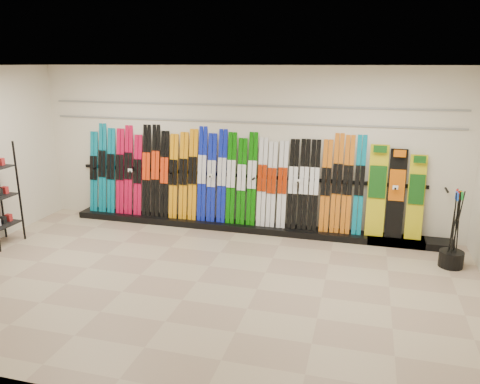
# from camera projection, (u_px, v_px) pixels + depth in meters

# --- Properties ---
(floor) EXTENTS (8.00, 8.00, 0.00)m
(floor) POSITION_uv_depth(u_px,v_px,m) (197.00, 282.00, 6.72)
(floor) COLOR tan
(floor) RESTS_ON ground
(back_wall) EXTENTS (8.00, 0.00, 8.00)m
(back_wall) POSITION_uv_depth(u_px,v_px,m) (242.00, 149.00, 8.64)
(back_wall) COLOR beige
(back_wall) RESTS_ON floor
(ceiling) EXTENTS (8.00, 8.00, 0.00)m
(ceiling) POSITION_uv_depth(u_px,v_px,m) (191.00, 66.00, 5.92)
(ceiling) COLOR silver
(ceiling) RESTS_ON back_wall
(ski_rack_base) EXTENTS (8.00, 0.40, 0.12)m
(ski_rack_base) POSITION_uv_depth(u_px,v_px,m) (250.00, 227.00, 8.77)
(ski_rack_base) COLOR black
(ski_rack_base) RESTS_ON floor
(skis) EXTENTS (5.38, 0.30, 1.83)m
(skis) POSITION_uv_depth(u_px,v_px,m) (216.00, 178.00, 8.78)
(skis) COLOR #07728C
(skis) RESTS_ON ski_rack_base
(snowboards) EXTENTS (0.94, 0.24, 1.58)m
(snowboards) POSITION_uv_depth(u_px,v_px,m) (395.00, 194.00, 7.98)
(snowboards) COLOR gold
(snowboards) RESTS_ON ski_rack_base
(pole_bin) EXTENTS (0.37, 0.37, 0.25)m
(pole_bin) POSITION_uv_depth(u_px,v_px,m) (451.00, 259.00, 7.19)
(pole_bin) COLOR black
(pole_bin) RESTS_ON floor
(ski_poles) EXTENTS (0.19, 0.29, 1.18)m
(ski_poles) POSITION_uv_depth(u_px,v_px,m) (455.00, 229.00, 7.08)
(ski_poles) COLOR black
(ski_poles) RESTS_ON pole_bin
(slatwall_rail_0) EXTENTS (7.60, 0.02, 0.03)m
(slatwall_rail_0) POSITION_uv_depth(u_px,v_px,m) (242.00, 122.00, 8.49)
(slatwall_rail_0) COLOR gray
(slatwall_rail_0) RESTS_ON back_wall
(slatwall_rail_1) EXTENTS (7.60, 0.02, 0.03)m
(slatwall_rail_1) POSITION_uv_depth(u_px,v_px,m) (242.00, 105.00, 8.41)
(slatwall_rail_1) COLOR gray
(slatwall_rail_1) RESTS_ON back_wall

